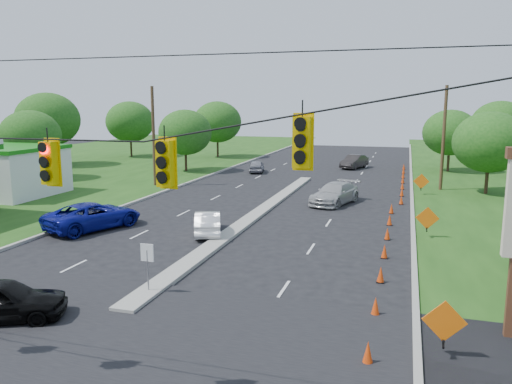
% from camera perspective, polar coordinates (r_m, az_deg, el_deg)
% --- Properties ---
extents(ground, '(160.00, 160.00, 0.00)m').
position_cam_1_polar(ground, '(16.10, -23.05, -18.24)').
color(ground, black).
rests_on(ground, ground).
extents(cross_street, '(160.00, 14.00, 0.02)m').
position_cam_1_polar(cross_street, '(16.10, -23.05, -18.24)').
color(cross_street, black).
rests_on(cross_street, ground).
extents(curb_left, '(0.25, 110.00, 0.16)m').
position_cam_1_polar(curb_left, '(45.76, -8.78, 0.57)').
color(curb_left, gray).
rests_on(curb_left, ground).
extents(curb_right, '(0.25, 110.00, 0.16)m').
position_cam_1_polar(curb_right, '(41.37, 17.38, -0.77)').
color(curb_right, gray).
rests_on(curb_right, ground).
extents(median, '(1.00, 34.00, 0.18)m').
position_cam_1_polar(median, '(33.90, 0.14, -2.61)').
color(median, gray).
rests_on(median, ground).
extents(median_sign, '(0.55, 0.06, 2.05)m').
position_cam_1_polar(median_sign, '(20.10, -12.31, -7.43)').
color(median_sign, gray).
rests_on(median_sign, ground).
extents(signal_span, '(25.60, 0.32, 9.00)m').
position_cam_1_polar(signal_span, '(13.81, -27.25, -1.27)').
color(signal_span, '#422D1C').
rests_on(signal_span, ground).
extents(utility_pole_far_left, '(0.28, 0.28, 9.00)m').
position_cam_1_polar(utility_pole_far_left, '(46.34, -11.62, 6.21)').
color(utility_pole_far_left, '#422D1C').
rests_on(utility_pole_far_left, ground).
extents(utility_pole_far_right, '(0.28, 0.28, 9.00)m').
position_cam_1_polar(utility_pole_far_right, '(45.89, 20.65, 5.74)').
color(utility_pole_far_right, '#422D1C').
rests_on(utility_pole_far_right, ground).
extents(cone_0, '(0.32, 0.32, 0.70)m').
position_cam_1_polar(cone_0, '(15.42, 12.67, -17.48)').
color(cone_0, '#DE3D0B').
rests_on(cone_0, ground).
extents(cone_1, '(0.32, 0.32, 0.70)m').
position_cam_1_polar(cone_1, '(18.60, 13.50, -12.58)').
color(cone_1, '#DE3D0B').
rests_on(cone_1, ground).
extents(cone_2, '(0.32, 0.32, 0.70)m').
position_cam_1_polar(cone_2, '(21.88, 14.06, -9.12)').
color(cone_2, '#DE3D0B').
rests_on(cone_2, ground).
extents(cone_3, '(0.32, 0.32, 0.70)m').
position_cam_1_polar(cone_3, '(25.21, 14.47, -6.57)').
color(cone_3, '#DE3D0B').
rests_on(cone_3, ground).
extents(cone_4, '(0.32, 0.32, 0.70)m').
position_cam_1_polar(cone_4, '(28.59, 14.79, -4.62)').
color(cone_4, '#DE3D0B').
rests_on(cone_4, ground).
extents(cone_5, '(0.32, 0.32, 0.70)m').
position_cam_1_polar(cone_5, '(31.99, 15.03, -3.08)').
color(cone_5, '#DE3D0B').
rests_on(cone_5, ground).
extents(cone_6, '(0.32, 0.32, 0.70)m').
position_cam_1_polar(cone_6, '(35.41, 15.23, -1.84)').
color(cone_6, '#DE3D0B').
rests_on(cone_6, ground).
extents(cone_7, '(0.32, 0.32, 0.70)m').
position_cam_1_polar(cone_7, '(38.84, 16.27, -0.87)').
color(cone_7, '#DE3D0B').
rests_on(cone_7, ground).
extents(cone_8, '(0.32, 0.32, 0.70)m').
position_cam_1_polar(cone_8, '(42.29, 16.33, -0.01)').
color(cone_8, '#DE3D0B').
rests_on(cone_8, ground).
extents(cone_9, '(0.32, 0.32, 0.70)m').
position_cam_1_polar(cone_9, '(45.74, 16.39, 0.72)').
color(cone_9, '#DE3D0B').
rests_on(cone_9, ground).
extents(cone_10, '(0.32, 0.32, 0.70)m').
position_cam_1_polar(cone_10, '(49.20, 16.43, 1.35)').
color(cone_10, '#DE3D0B').
rests_on(cone_10, ground).
extents(cone_11, '(0.32, 0.32, 0.70)m').
position_cam_1_polar(cone_11, '(52.67, 16.47, 1.90)').
color(cone_11, '#DE3D0B').
rests_on(cone_11, ground).
extents(cone_12, '(0.32, 0.32, 0.70)m').
position_cam_1_polar(cone_12, '(56.14, 16.51, 2.37)').
color(cone_12, '#DE3D0B').
rests_on(cone_12, ground).
extents(cone_13, '(0.32, 0.32, 0.70)m').
position_cam_1_polar(cone_13, '(59.61, 16.54, 2.79)').
color(cone_13, '#DE3D0B').
rests_on(cone_13, ground).
extents(work_sign_0, '(1.27, 0.58, 1.37)m').
position_cam_1_polar(work_sign_0, '(16.05, 20.71, -13.84)').
color(work_sign_0, black).
rests_on(work_sign_0, ground).
extents(work_sign_1, '(1.27, 0.58, 1.37)m').
position_cam_1_polar(work_sign_1, '(29.41, 18.99, -2.94)').
color(work_sign_1, black).
rests_on(work_sign_1, ground).
extents(work_sign_2, '(1.27, 0.58, 1.37)m').
position_cam_1_polar(work_sign_2, '(43.18, 18.37, 1.09)').
color(work_sign_2, black).
rests_on(work_sign_2, ground).
extents(tree_2, '(5.88, 5.88, 6.86)m').
position_cam_1_polar(tree_2, '(54.08, -24.38, 5.87)').
color(tree_2, black).
rests_on(tree_2, ground).
extents(tree_3, '(7.56, 7.56, 8.82)m').
position_cam_1_polar(tree_3, '(65.53, -22.70, 7.64)').
color(tree_3, black).
rests_on(tree_3, ground).
extents(tree_4, '(6.72, 6.72, 7.84)m').
position_cam_1_polar(tree_4, '(73.08, -14.20, 7.78)').
color(tree_4, black).
rests_on(tree_4, ground).
extents(tree_5, '(5.88, 5.88, 6.86)m').
position_cam_1_polar(tree_5, '(55.95, -8.10, 6.76)').
color(tree_5, black).
rests_on(tree_5, ground).
extents(tree_6, '(6.72, 6.72, 7.84)m').
position_cam_1_polar(tree_6, '(70.50, -4.44, 7.99)').
color(tree_6, black).
rests_on(tree_6, ground).
extents(tree_9, '(5.88, 5.88, 6.86)m').
position_cam_1_polar(tree_9, '(45.27, 25.15, 5.18)').
color(tree_9, black).
rests_on(tree_9, ground).
extents(tree_11, '(6.72, 6.72, 7.84)m').
position_cam_1_polar(tree_11, '(66.58, 26.08, 6.89)').
color(tree_11, black).
rests_on(tree_11, ground).
extents(tree_12, '(5.88, 5.88, 6.86)m').
position_cam_1_polar(tree_12, '(58.95, 21.31, 6.34)').
color(tree_12, black).
rests_on(tree_12, ground).
extents(black_sedan, '(4.69, 3.39, 1.48)m').
position_cam_1_polar(black_sedan, '(19.66, -27.19, -10.96)').
color(black_sedan, black).
rests_on(black_sedan, ground).
extents(white_sedan, '(2.83, 4.33, 1.35)m').
position_cam_1_polar(white_sedan, '(28.95, -5.53, -3.49)').
color(white_sedan, white).
rests_on(white_sedan, ground).
extents(blue_pickup, '(4.69, 6.43, 1.62)m').
position_cam_1_polar(blue_pickup, '(31.48, -18.08, -2.59)').
color(blue_pickup, navy).
rests_on(blue_pickup, ground).
extents(silver_car_far, '(3.71, 5.84, 1.57)m').
position_cam_1_polar(silver_car_far, '(37.92, 8.99, -0.17)').
color(silver_car_far, '#ABABAB').
rests_on(silver_car_far, ground).
extents(silver_car_oncoming, '(2.45, 4.17, 1.33)m').
position_cam_1_polar(silver_car_oncoming, '(54.94, 0.07, 2.96)').
color(silver_car_oncoming, gray).
rests_on(silver_car_oncoming, ground).
extents(dark_car_receding, '(3.04, 5.04, 1.57)m').
position_cam_1_polar(dark_car_receding, '(59.48, 11.17, 3.43)').
color(dark_car_receding, black).
rests_on(dark_car_receding, ground).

